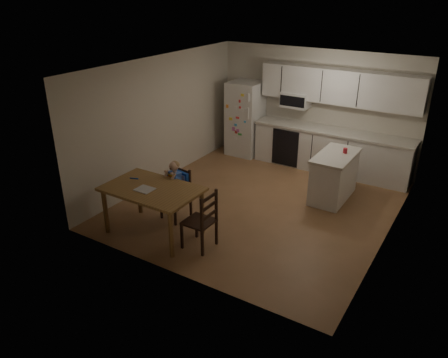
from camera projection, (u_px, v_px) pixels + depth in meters
room at (275, 132)px, 7.92m from camera, size 4.52×5.01×2.51m
refrigerator at (245, 119)px, 10.12m from camera, size 0.72×0.70×1.70m
kitchen_run at (332, 131)px, 9.19m from camera, size 3.37×0.62×2.15m
kitchen_island at (334, 176)px, 8.11m from camera, size 0.62×1.19×0.88m
red_cup at (345, 151)px, 7.98m from camera, size 0.08×0.08×0.09m
dining_table at (152, 194)px, 6.85m from camera, size 1.50×0.97×0.81m
napkin at (145, 189)px, 6.75m from camera, size 0.27×0.24×0.01m
toddler_spoon at (133, 178)px, 7.12m from camera, size 0.12×0.06×0.02m
chair_booster at (177, 184)px, 7.35m from camera, size 0.46×0.46×1.06m
chair_side at (204, 217)px, 6.50m from camera, size 0.42×0.42×0.95m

